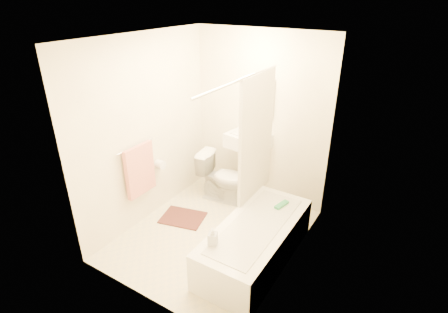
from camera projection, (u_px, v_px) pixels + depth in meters
The scene contains 17 objects.
floor at pixel (214, 234), 4.45m from camera, with size 2.40×2.40×0.00m, color beige.
ceiling at pixel (211, 37), 3.42m from camera, with size 2.40×2.40×0.00m, color white.
wall_back at pixel (260, 119), 4.86m from camera, with size 2.00×0.02×2.40m, color beige.
wall_left at pixel (147, 132), 4.41m from camera, with size 0.02×2.40×2.40m, color beige.
wall_right at pixel (296, 170), 3.46m from camera, with size 0.02×2.40×2.40m, color beige.
mirror at pixel (260, 98), 4.71m from camera, with size 0.40×0.03×0.55m, color white.
curtain_rod at pixel (241, 79), 3.53m from camera, with size 0.03×0.03×1.70m, color silver.
shower_curtain at pixel (256, 138), 4.17m from camera, with size 0.04×0.80×1.55m, color silver.
towel_bar at pixel (135, 146), 4.25m from camera, with size 0.02×0.02×0.60m, color silver.
towel at pixel (140, 170), 4.37m from camera, with size 0.06×0.45×0.66m, color #CC7266.
toilet_paper at pixel (160, 164), 4.69m from camera, with size 0.12×0.12×0.11m, color white.
toilet at pixel (223, 178), 5.07m from camera, with size 0.41×0.73×0.71m, color silver.
sink at pixel (248, 163), 5.07m from camera, with size 0.56×0.45×1.10m, color white, non-canonical shape.
bathtub at pixel (256, 242), 3.97m from camera, with size 0.71×1.63×0.46m, color white, non-canonical shape.
bath_mat at pixel (183, 218), 4.76m from camera, with size 0.56×0.42×0.02m, color #552E1D.
soap_bottle at pixel (213, 237), 3.53m from camera, with size 0.09×0.09×0.20m, color white.
scrub_brush at pixel (282, 205), 4.20m from camera, with size 0.06×0.21×0.04m, color #329C5B.
Camera 1 is at (2.01, -2.98, 2.81)m, focal length 28.00 mm.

